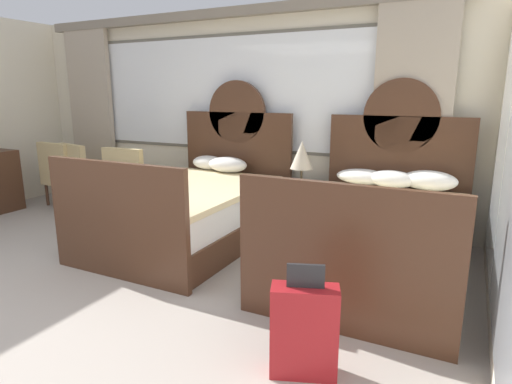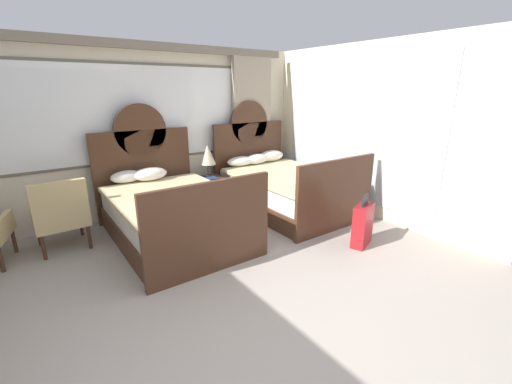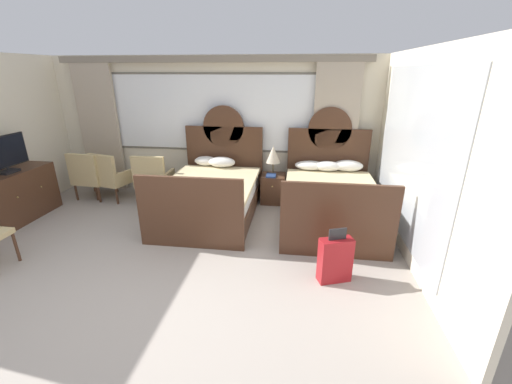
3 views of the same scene
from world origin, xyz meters
name	(u,v)px [view 2 (image 2 of 3)]	position (x,y,z in m)	size (l,w,h in m)	color
ground_plane	(265,352)	(0.00, 0.00, 0.00)	(24.00, 24.00, 0.00)	#9E9389
wall_back_window	(121,129)	(0.00, 3.68, 1.42)	(6.44, 0.22, 2.70)	beige
wall_right_mirror	(370,132)	(3.25, 1.57, 1.35)	(0.08, 4.28, 2.70)	beige
bed_near_window	(171,212)	(0.25, 2.48, 0.38)	(1.53, 2.26, 1.80)	#472B1C
bed_near_mirror	(284,187)	(2.28, 2.49, 0.39)	(1.53, 2.26, 1.80)	#472B1C
nightstand_between_beds	(211,193)	(1.26, 3.23, 0.28)	(0.45, 0.47, 0.55)	#472B1C
table_lamp_on_nightstand	(208,155)	(1.25, 3.27, 0.94)	(0.27, 0.27, 0.55)	brown
book_on_nightstand	(211,178)	(1.23, 3.14, 0.57)	(0.18, 0.26, 0.03)	navy
armchair_by_window_left	(61,214)	(-1.03, 2.95, 0.49)	(0.64, 0.64, 0.95)	tan
suitcase_on_floor	(363,225)	(2.21, 0.79, 0.29)	(0.43, 0.29, 0.70)	maroon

